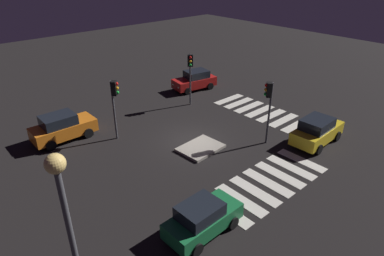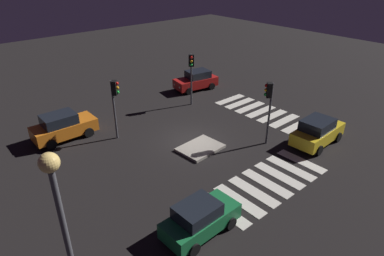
{
  "view_description": "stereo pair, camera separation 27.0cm",
  "coord_description": "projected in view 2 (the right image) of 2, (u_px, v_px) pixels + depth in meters",
  "views": [
    {
      "loc": [
        -13.48,
        -15.18,
        11.43
      ],
      "look_at": [
        0.0,
        0.0,
        1.0
      ],
      "focal_mm": 31.46,
      "sensor_mm": 36.0,
      "label": 1
    },
    {
      "loc": [
        -13.28,
        -15.36,
        11.43
      ],
      "look_at": [
        0.0,
        0.0,
        1.0
      ],
      "focal_mm": 31.46,
      "sensor_mm": 36.0,
      "label": 2
    }
  ],
  "objects": [
    {
      "name": "ground_plane",
      "position": [
        192.0,
        141.0,
        23.28
      ],
      "size": [
        80.0,
        80.0,
        0.0
      ],
      "primitive_type": "plane",
      "color": "black"
    },
    {
      "name": "traffic_island",
      "position": [
        200.0,
        148.0,
        22.24
      ],
      "size": [
        2.94,
        2.29,
        0.18
      ],
      "color": "gray",
      "rests_on": "ground"
    },
    {
      "name": "car_orange",
      "position": [
        63.0,
        126.0,
        23.21
      ],
      "size": [
        4.33,
        2.05,
        1.87
      ],
      "rotation": [
        0.0,
        0.0,
        -0.01
      ],
      "color": "orange",
      "rests_on": "ground"
    },
    {
      "name": "car_red",
      "position": [
        196.0,
        80.0,
        31.91
      ],
      "size": [
        4.31,
        2.44,
        1.8
      ],
      "rotation": [
        0.0,
        0.0,
        2.98
      ],
      "color": "red",
      "rests_on": "ground"
    },
    {
      "name": "car_green",
      "position": [
        200.0,
        218.0,
        15.24
      ],
      "size": [
        3.88,
        1.9,
        1.67
      ],
      "rotation": [
        0.0,
        0.0,
        0.03
      ],
      "color": "#196B38",
      "rests_on": "ground"
    },
    {
      "name": "car_yellow",
      "position": [
        317.0,
        132.0,
        22.57
      ],
      "size": [
        4.31,
        2.12,
        1.85
      ],
      "rotation": [
        0.0,
        0.0,
        0.04
      ],
      "color": "gold",
      "rests_on": "ground"
    },
    {
      "name": "traffic_light_east",
      "position": [
        269.0,
        98.0,
        21.52
      ],
      "size": [
        0.54,
        0.54,
        4.33
      ],
      "rotation": [
        0.0,
        0.0,
        2.37
      ],
      "color": "#47474C",
      "rests_on": "ground"
    },
    {
      "name": "traffic_light_west",
      "position": [
        115.0,
        95.0,
        22.2
      ],
      "size": [
        0.54,
        0.54,
        4.22
      ],
      "rotation": [
        0.0,
        0.0,
        -0.8
      ],
      "color": "#47474C",
      "rests_on": "ground"
    },
    {
      "name": "traffic_light_north",
      "position": [
        191.0,
        67.0,
        27.35
      ],
      "size": [
        0.54,
        0.53,
        4.39
      ],
      "rotation": [
        0.0,
        0.0,
        -2.27
      ],
      "color": "#47474C",
      "rests_on": "ground"
    },
    {
      "name": "street_lamp",
      "position": [
        62.0,
        218.0,
        9.51
      ],
      "size": [
        0.56,
        0.56,
        6.96
      ],
      "color": "#47474C",
      "rests_on": "ground"
    },
    {
      "name": "crosswalk_near",
      "position": [
        267.0,
        183.0,
        18.94
      ],
      "size": [
        7.6,
        3.2,
        0.02
      ],
      "color": "silver",
      "rests_on": "ground"
    },
    {
      "name": "crosswalk_side",
      "position": [
        261.0,
        112.0,
        27.63
      ],
      "size": [
        3.2,
        7.6,
        0.02
      ],
      "color": "silver",
      "rests_on": "ground"
    }
  ]
}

